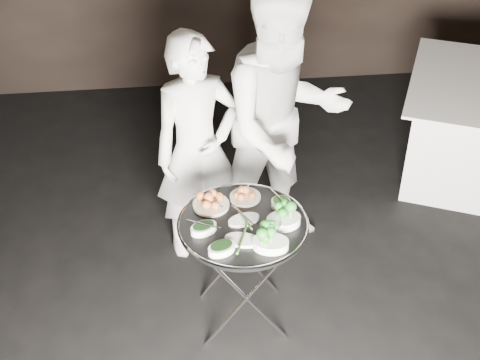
{
  "coord_description": "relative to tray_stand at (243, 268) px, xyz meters",
  "views": [
    {
      "loc": [
        -0.44,
        -2.42,
        3.15
      ],
      "look_at": [
        -0.11,
        0.56,
        0.95
      ],
      "focal_mm": 50.0,
      "sensor_mm": 36.0,
      "label": 1
    }
  ],
  "objects": [
    {
      "name": "potato_plate_a",
      "position": [
        -0.17,
        0.17,
        0.38
      ],
      "size": [
        0.21,
        0.21,
        0.08
      ],
      "rotation": [
        0.0,
        0.0,
        0.22
      ],
      "color": "beige",
      "rests_on": "serving_tray"
    },
    {
      "name": "serving_tray",
      "position": [
        -0.0,
        0.0,
        0.33
      ],
      "size": [
        0.74,
        0.74,
        0.04
      ],
      "color": "black",
      "rests_on": "tray_stand"
    },
    {
      "name": "waiter_right",
      "position": [
        0.34,
        0.72,
        0.53
      ],
      "size": [
        1.09,
        0.95,
        1.89
      ],
      "primitive_type": "imported",
      "rotation": [
        0.0,
        0.0,
        0.29
      ],
      "color": "silver",
      "rests_on": "floor"
    },
    {
      "name": "asparagus_plate_b",
      "position": [
        -0.02,
        -0.15,
        0.36
      ],
      "size": [
        0.22,
        0.16,
        0.04
      ],
      "rotation": [
        0.0,
        0.0,
        -0.33
      ],
      "color": "white",
      "rests_on": "serving_tray"
    },
    {
      "name": "asparagus_plate_a",
      "position": [
        0.01,
        0.02,
        0.36
      ],
      "size": [
        0.21,
        0.15,
        0.04
      ],
      "rotation": [
        0.0,
        0.0,
        0.31
      ],
      "color": "white",
      "rests_on": "serving_tray"
    },
    {
      "name": "potato_plate_b",
      "position": [
        0.04,
        0.22,
        0.37
      ],
      "size": [
        0.19,
        0.19,
        0.07
      ],
      "rotation": [
        0.0,
        0.0,
        0.35
      ],
      "color": "beige",
      "rests_on": "serving_tray"
    },
    {
      "name": "greens_bowl",
      "position": [
        0.23,
        0.12,
        0.37
      ],
      "size": [
        0.11,
        0.11,
        0.06
      ],
      "rotation": [
        0.0,
        0.0,
        0.02
      ],
      "color": "white",
      "rests_on": "serving_tray"
    },
    {
      "name": "serving_utensils",
      "position": [
        0.02,
        0.07,
        0.4
      ],
      "size": [
        0.59,
        0.45,
        0.01
      ],
      "color": "silver",
      "rests_on": "serving_tray"
    },
    {
      "name": "tray_stand",
      "position": [
        0.0,
        0.0,
        0.0
      ],
      "size": [
        0.51,
        0.43,
        0.74
      ],
      "rotation": [
        0.0,
        0.0,
        0.07
      ],
      "color": "silver",
      "rests_on": "floor"
    },
    {
      "name": "spinach_bowl_a",
      "position": [
        -0.22,
        -0.05,
        0.37
      ],
      "size": [
        0.18,
        0.15,
        0.06
      ],
      "rotation": [
        0.0,
        0.0,
        0.39
      ],
      "color": "white",
      "rests_on": "serving_tray"
    },
    {
      "name": "broccoli_bowl_b",
      "position": [
        0.12,
        -0.22,
        0.38
      ],
      "size": [
        0.22,
        0.18,
        0.08
      ],
      "rotation": [
        0.0,
        0.0,
        -0.2
      ],
      "color": "white",
      "rests_on": "serving_tray"
    },
    {
      "name": "waiter_left",
      "position": [
        -0.21,
        0.72,
        0.37
      ],
      "size": [
        0.67,
        0.55,
        1.58
      ],
      "primitive_type": "imported",
      "rotation": [
        0.0,
        0.0,
        0.34
      ],
      "color": "silver",
      "rests_on": "floor"
    },
    {
      "name": "spinach_bowl_b",
      "position": [
        -0.14,
        -0.22,
        0.37
      ],
      "size": [
        0.18,
        0.15,
        0.06
      ],
      "rotation": [
        0.0,
        0.0,
        0.41
      ],
      "color": "white",
      "rests_on": "serving_tray"
    },
    {
      "name": "broccoli_bowl_a",
      "position": [
        0.22,
        -0.04,
        0.38
      ],
      "size": [
        0.22,
        0.18,
        0.08
      ],
      "rotation": [
        0.0,
        0.0,
        0.2
      ],
      "color": "white",
      "rests_on": "serving_tray"
    }
  ]
}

